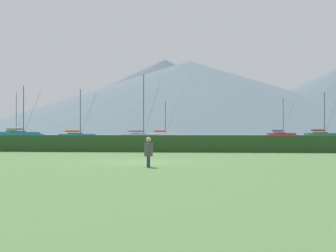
{
  "coord_description": "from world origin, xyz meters",
  "views": [
    {
      "loc": [
        3.09,
        -21.95,
        1.51
      ],
      "look_at": [
        -3.87,
        58.32,
        2.35
      ],
      "focal_mm": 49.35,
      "sensor_mm": 36.0,
      "label": 1
    }
  ],
  "objects_px": {
    "sailboat_slip_9": "(141,136)",
    "sailboat_slip_10": "(21,134)",
    "person_seated_viewer": "(148,151)",
    "sailboat_slip_2": "(78,136)",
    "sailboat_slip_6": "(281,135)",
    "sailboat_slip_11": "(164,135)",
    "sailboat_slip_7": "(15,134)",
    "sailboat_slip_5": "(322,135)"
  },
  "relations": [
    {
      "from": "sailboat_slip_5",
      "to": "sailboat_slip_11",
      "type": "relative_size",
      "value": 1.16
    },
    {
      "from": "sailboat_slip_6",
      "to": "sailboat_slip_11",
      "type": "bearing_deg",
      "value": -178.18
    },
    {
      "from": "sailboat_slip_9",
      "to": "sailboat_slip_11",
      "type": "relative_size",
      "value": 1.33
    },
    {
      "from": "sailboat_slip_7",
      "to": "sailboat_slip_9",
      "type": "distance_m",
      "value": 51.78
    },
    {
      "from": "sailboat_slip_9",
      "to": "sailboat_slip_10",
      "type": "distance_m",
      "value": 36.33
    },
    {
      "from": "sailboat_slip_5",
      "to": "sailboat_slip_7",
      "type": "relative_size",
      "value": 0.85
    },
    {
      "from": "sailboat_slip_2",
      "to": "sailboat_slip_11",
      "type": "bearing_deg",
      "value": 58.17
    },
    {
      "from": "person_seated_viewer",
      "to": "sailboat_slip_9",
      "type": "bearing_deg",
      "value": 92.48
    },
    {
      "from": "sailboat_slip_11",
      "to": "person_seated_viewer",
      "type": "relative_size",
      "value": 6.52
    },
    {
      "from": "sailboat_slip_7",
      "to": "sailboat_slip_9",
      "type": "height_order",
      "value": "sailboat_slip_7"
    },
    {
      "from": "sailboat_slip_11",
      "to": "person_seated_viewer",
      "type": "distance_m",
      "value": 83.83
    },
    {
      "from": "sailboat_slip_7",
      "to": "sailboat_slip_10",
      "type": "bearing_deg",
      "value": -65.2
    },
    {
      "from": "sailboat_slip_7",
      "to": "person_seated_viewer",
      "type": "height_order",
      "value": "sailboat_slip_7"
    },
    {
      "from": "sailboat_slip_11",
      "to": "person_seated_viewer",
      "type": "xyz_separation_m",
      "value": [
        7.4,
        -83.51,
        0.12
      ]
    },
    {
      "from": "sailboat_slip_2",
      "to": "sailboat_slip_5",
      "type": "xyz_separation_m",
      "value": [
        45.92,
        17.73,
        0.05
      ]
    },
    {
      "from": "sailboat_slip_6",
      "to": "sailboat_slip_5",
      "type": "bearing_deg",
      "value": -81.82
    },
    {
      "from": "sailboat_slip_6",
      "to": "sailboat_slip_10",
      "type": "distance_m",
      "value": 59.4
    },
    {
      "from": "sailboat_slip_5",
      "to": "sailboat_slip_10",
      "type": "distance_m",
      "value": 63.78
    },
    {
      "from": "sailboat_slip_7",
      "to": "sailboat_slip_9",
      "type": "xyz_separation_m",
      "value": [
        37.21,
        -36.01,
        -0.01
      ]
    },
    {
      "from": "sailboat_slip_2",
      "to": "sailboat_slip_6",
      "type": "height_order",
      "value": "sailboat_slip_6"
    },
    {
      "from": "sailboat_slip_6",
      "to": "sailboat_slip_7",
      "type": "bearing_deg",
      "value": 164.46
    },
    {
      "from": "sailboat_slip_7",
      "to": "sailboat_slip_11",
      "type": "height_order",
      "value": "sailboat_slip_7"
    },
    {
      "from": "sailboat_slip_9",
      "to": "sailboat_slip_11",
      "type": "xyz_separation_m",
      "value": [
        1.15,
        27.02,
        -0.04
      ]
    },
    {
      "from": "person_seated_viewer",
      "to": "sailboat_slip_5",
      "type": "bearing_deg",
      "value": 65.45
    },
    {
      "from": "sailboat_slip_2",
      "to": "sailboat_slip_10",
      "type": "distance_m",
      "value": 25.44
    },
    {
      "from": "sailboat_slip_10",
      "to": "sailboat_slip_7",
      "type": "bearing_deg",
      "value": 107.52
    },
    {
      "from": "sailboat_slip_6",
      "to": "sailboat_slip_11",
      "type": "height_order",
      "value": "sailboat_slip_6"
    },
    {
      "from": "sailboat_slip_5",
      "to": "sailboat_slip_11",
      "type": "bearing_deg",
      "value": 154.92
    },
    {
      "from": "sailboat_slip_9",
      "to": "person_seated_viewer",
      "type": "xyz_separation_m",
      "value": [
        8.55,
        -56.49,
        0.08
      ]
    },
    {
      "from": "sailboat_slip_2",
      "to": "sailboat_slip_7",
      "type": "xyz_separation_m",
      "value": [
        -25.62,
        32.84,
        0.03
      ]
    },
    {
      "from": "sailboat_slip_2",
      "to": "sailboat_slip_6",
      "type": "distance_m",
      "value": 51.11
    },
    {
      "from": "sailboat_slip_10",
      "to": "person_seated_viewer",
      "type": "height_order",
      "value": "sailboat_slip_10"
    },
    {
      "from": "sailboat_slip_2",
      "to": "sailboat_slip_9",
      "type": "xyz_separation_m",
      "value": [
        11.59,
        -3.17,
        0.01
      ]
    },
    {
      "from": "sailboat_slip_10",
      "to": "sailboat_slip_11",
      "type": "xyz_separation_m",
      "value": [
        30.6,
        5.74,
        -0.2
      ]
    },
    {
      "from": "sailboat_slip_10",
      "to": "person_seated_viewer",
      "type": "distance_m",
      "value": 86.56
    },
    {
      "from": "sailboat_slip_7",
      "to": "sailboat_slip_10",
      "type": "relative_size",
      "value": 0.98
    },
    {
      "from": "sailboat_slip_7",
      "to": "sailboat_slip_11",
      "type": "relative_size",
      "value": 1.36
    },
    {
      "from": "sailboat_slip_2",
      "to": "sailboat_slip_9",
      "type": "height_order",
      "value": "sailboat_slip_9"
    },
    {
      "from": "sailboat_slip_2",
      "to": "person_seated_viewer",
      "type": "relative_size",
      "value": 7.06
    },
    {
      "from": "sailboat_slip_9",
      "to": "sailboat_slip_2",
      "type": "bearing_deg",
      "value": 163.25
    },
    {
      "from": "sailboat_slip_5",
      "to": "person_seated_viewer",
      "type": "bearing_deg",
      "value": -123.05
    },
    {
      "from": "person_seated_viewer",
      "to": "sailboat_slip_6",
      "type": "bearing_deg",
      "value": 71.69
    }
  ]
}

